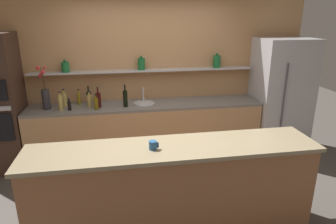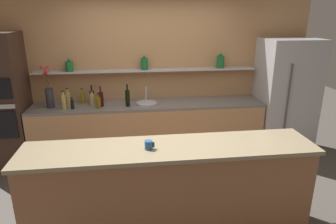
# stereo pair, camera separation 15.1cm
# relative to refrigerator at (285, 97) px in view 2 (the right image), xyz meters

# --- Properties ---
(ground_plane) EXTENTS (12.00, 12.00, 0.00)m
(ground_plane) POSITION_rel_refrigerator_xyz_m (-2.17, -1.20, -0.95)
(ground_plane) COLOR #4C4742
(back_wall_unit) EXTENTS (5.20, 0.28, 2.60)m
(back_wall_unit) POSITION_rel_refrigerator_xyz_m (-2.17, 0.40, 0.35)
(back_wall_unit) COLOR tan
(back_wall_unit) RESTS_ON ground_plane
(back_counter_unit) EXTENTS (3.61, 0.62, 0.92)m
(back_counter_unit) POSITION_rel_refrigerator_xyz_m (-2.26, 0.04, -0.49)
(back_counter_unit) COLOR tan
(back_counter_unit) RESTS_ON ground_plane
(island_counter) EXTENTS (2.93, 0.61, 1.02)m
(island_counter) POSITION_rel_refrigerator_xyz_m (-2.17, -1.80, -0.44)
(island_counter) COLOR #99603D
(island_counter) RESTS_ON ground_plane
(refrigerator) EXTENTS (0.86, 0.73, 1.90)m
(refrigerator) POSITION_rel_refrigerator_xyz_m (0.00, 0.00, 0.00)
(refrigerator) COLOR #B7B7BC
(refrigerator) RESTS_ON ground_plane
(oven_tower) EXTENTS (0.69, 0.64, 2.03)m
(oven_tower) POSITION_rel_refrigerator_xyz_m (-4.42, 0.04, 0.06)
(oven_tower) COLOR #3D281E
(oven_tower) RESTS_ON ground_plane
(flower_vase) EXTENTS (0.14, 0.13, 0.64)m
(flower_vase) POSITION_rel_refrigerator_xyz_m (-3.73, 0.03, 0.18)
(flower_vase) COLOR #2D2D33
(flower_vase) RESTS_ON back_counter_unit
(sink_fixture) EXTENTS (0.33, 0.33, 0.25)m
(sink_fixture) POSITION_rel_refrigerator_xyz_m (-2.29, 0.05, -0.01)
(sink_fixture) COLOR #B7B7BC
(sink_fixture) RESTS_ON back_counter_unit
(bottle_spirit_0) EXTENTS (0.07, 0.07, 0.26)m
(bottle_spirit_0) POSITION_rel_refrigerator_xyz_m (-3.49, 0.14, 0.08)
(bottle_spirit_0) COLOR tan
(bottle_spirit_0) RESTS_ON back_counter_unit
(bottle_spirit_1) EXTENTS (0.07, 0.07, 0.24)m
(bottle_spirit_1) POSITION_rel_refrigerator_xyz_m (-3.12, 0.03, 0.07)
(bottle_spirit_1) COLOR tan
(bottle_spirit_1) RESTS_ON back_counter_unit
(bottle_wine_2) EXTENTS (0.08, 0.08, 0.31)m
(bottle_wine_2) POSITION_rel_refrigerator_xyz_m (-2.98, -0.01, 0.08)
(bottle_wine_2) COLOR #380C0C
(bottle_wine_2) RESTS_ON back_counter_unit
(bottle_oil_3) EXTENTS (0.05, 0.05, 0.24)m
(bottle_oil_3) POSITION_rel_refrigerator_xyz_m (-3.28, 0.19, 0.07)
(bottle_oil_3) COLOR olive
(bottle_oil_3) RESTS_ON back_counter_unit
(bottle_wine_4) EXTENTS (0.07, 0.07, 0.29)m
(bottle_wine_4) POSITION_rel_refrigerator_xyz_m (-3.13, 0.18, 0.08)
(bottle_wine_4) COLOR black
(bottle_wine_4) RESTS_ON back_counter_unit
(bottle_sauce_5) EXTENTS (0.05, 0.05, 0.18)m
(bottle_sauce_5) POSITION_rel_refrigerator_xyz_m (-3.39, -0.09, 0.05)
(bottle_sauce_5) COLOR black
(bottle_sauce_5) RESTS_ON back_counter_unit
(bottle_wine_6) EXTENTS (0.07, 0.07, 0.34)m
(bottle_wine_6) POSITION_rel_refrigerator_xyz_m (-2.58, -0.06, 0.10)
(bottle_wine_6) COLOR black
(bottle_wine_6) RESTS_ON back_counter_unit
(bottle_spirit_7) EXTENTS (0.07, 0.07, 0.28)m
(bottle_spirit_7) POSITION_rel_refrigerator_xyz_m (-3.51, -0.08, 0.09)
(bottle_spirit_7) COLOR tan
(bottle_spirit_7) RESTS_ON back_counter_unit
(bottle_oil_8) EXTENTS (0.07, 0.07, 0.23)m
(bottle_oil_8) POSITION_rel_refrigerator_xyz_m (-3.01, -0.12, 0.06)
(bottle_oil_8) COLOR brown
(bottle_oil_8) RESTS_ON back_counter_unit
(coffee_mug) EXTENTS (0.10, 0.08, 0.09)m
(coffee_mug) POSITION_rel_refrigerator_xyz_m (-2.38, -1.83, 0.11)
(coffee_mug) COLOR #235184
(coffee_mug) RESTS_ON island_counter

